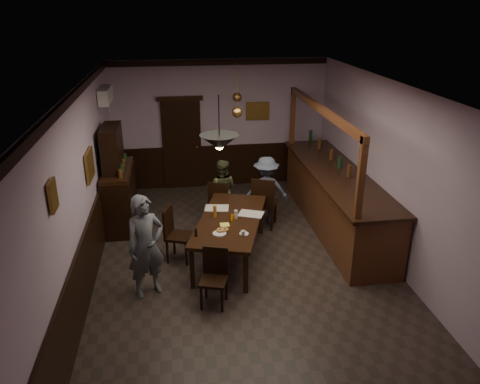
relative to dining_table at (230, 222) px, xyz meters
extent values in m
cube|color=#2D2621|center=(0.20, -0.43, -0.69)|extent=(5.00, 8.00, 0.01)
cube|color=white|center=(0.20, -0.43, 2.31)|extent=(5.00, 8.00, 0.01)
cube|color=#BAA2BC|center=(0.20, 3.57, 0.81)|extent=(5.00, 0.01, 3.00)
cube|color=#BAA2BC|center=(0.20, -4.43, 0.81)|extent=(5.00, 0.01, 3.00)
cube|color=#BAA2BC|center=(-2.30, -0.43, 0.81)|extent=(0.01, 8.00, 3.00)
cube|color=#BAA2BC|center=(2.70, -0.43, 0.81)|extent=(0.01, 8.00, 3.00)
cube|color=black|center=(0.00, 0.00, 0.03)|extent=(1.61, 2.40, 0.06)
cube|color=black|center=(-0.70, -0.85, -0.34)|extent=(0.07, 0.07, 0.69)
cube|color=black|center=(0.10, -1.10, -0.34)|extent=(0.07, 0.07, 0.69)
cube|color=black|center=(-0.10, 1.10, -0.34)|extent=(0.07, 0.07, 0.69)
cube|color=black|center=(0.70, 0.85, -0.34)|extent=(0.07, 0.07, 0.69)
cube|color=black|center=(-0.03, 1.42, -0.25)|extent=(0.50, 0.50, 0.05)
cube|color=black|center=(-0.08, 1.25, 0.00)|extent=(0.40, 0.15, 0.48)
cube|color=black|center=(0.17, 1.53, -0.48)|extent=(0.04, 0.04, 0.41)
cube|color=black|center=(-0.14, 1.63, -0.48)|extent=(0.04, 0.04, 0.41)
cube|color=black|center=(0.08, 1.22, -0.48)|extent=(0.04, 0.04, 0.41)
cube|color=black|center=(-0.23, 1.31, -0.48)|extent=(0.04, 0.04, 0.41)
cube|color=black|center=(0.83, 1.16, -0.20)|extent=(0.60, 0.60, 0.05)
cube|color=black|center=(0.75, 0.97, 0.10)|extent=(0.44, 0.22, 0.54)
cube|color=black|center=(1.07, 1.26, -0.45)|extent=(0.04, 0.04, 0.47)
cube|color=black|center=(0.73, 1.40, -0.45)|extent=(0.04, 0.04, 0.47)
cube|color=black|center=(0.93, 0.91, -0.45)|extent=(0.04, 0.04, 0.47)
cube|color=black|center=(0.59, 1.06, -0.45)|extent=(0.04, 0.04, 0.47)
cube|color=black|center=(-0.41, -1.34, -0.28)|extent=(0.48, 0.48, 0.05)
cube|color=black|center=(-0.36, -1.17, -0.04)|extent=(0.37, 0.15, 0.45)
cube|color=black|center=(-0.61, -1.44, -0.49)|extent=(0.04, 0.04, 0.39)
cube|color=black|center=(-0.31, -1.53, -0.49)|extent=(0.04, 0.04, 0.39)
cube|color=black|center=(-0.51, -1.14, -0.49)|extent=(0.04, 0.04, 0.39)
cube|color=black|center=(-0.22, -1.24, -0.49)|extent=(0.04, 0.04, 0.39)
cube|color=black|center=(-0.87, 0.06, -0.24)|extent=(0.54, 0.54, 0.05)
cube|color=black|center=(-1.05, 0.13, 0.03)|extent=(0.18, 0.40, 0.50)
cube|color=black|center=(-0.77, -0.16, -0.47)|extent=(0.04, 0.04, 0.43)
cube|color=black|center=(-0.65, 0.16, -0.47)|extent=(0.04, 0.04, 0.43)
cube|color=black|center=(-1.09, -0.04, -0.47)|extent=(0.04, 0.04, 0.43)
cube|color=black|center=(-0.97, 0.28, -0.47)|extent=(0.04, 0.04, 0.43)
imported|color=slate|center=(-1.37, -0.88, 0.12)|extent=(0.70, 0.61, 1.61)
imported|color=#4E5332|center=(0.03, 1.61, -0.05)|extent=(0.72, 0.63, 1.28)
imported|color=slate|center=(0.89, 1.35, 0.00)|extent=(0.90, 0.54, 1.38)
cube|color=silver|center=(-0.18, 0.47, 0.07)|extent=(0.46, 0.36, 0.01)
cube|color=silver|center=(0.39, 0.14, 0.07)|extent=(0.50, 0.44, 0.01)
cube|color=#FAF15C|center=(-0.12, -0.21, 0.07)|extent=(0.19, 0.19, 0.00)
cylinder|color=white|center=(0.15, -0.59, 0.07)|extent=(0.15, 0.15, 0.01)
imported|color=white|center=(0.13, -0.65, 0.11)|extent=(0.10, 0.10, 0.07)
cylinder|color=white|center=(-0.24, -0.53, 0.07)|extent=(0.22, 0.22, 0.01)
torus|color=#C68C47|center=(-0.22, -0.47, 0.10)|extent=(0.13, 0.13, 0.04)
torus|color=#C68C47|center=(-0.14, -0.45, 0.10)|extent=(0.13, 0.13, 0.04)
cylinder|color=#FE9D15|center=(0.03, -0.09, 0.12)|extent=(0.07, 0.07, 0.12)
cylinder|color=#BF721E|center=(-0.25, 0.13, 0.16)|extent=(0.06, 0.06, 0.20)
cylinder|color=silver|center=(0.10, 0.00, 0.14)|extent=(0.06, 0.06, 0.15)
cylinder|color=black|center=(-0.61, -0.56, 0.13)|extent=(0.04, 0.04, 0.14)
cube|color=black|center=(-2.00, 1.65, -0.14)|extent=(0.54, 1.52, 1.09)
cube|color=black|center=(-2.00, 1.65, 0.46)|extent=(0.52, 1.47, 0.09)
cube|color=black|center=(-2.05, 1.65, 0.89)|extent=(0.33, 0.98, 0.87)
cube|color=#522B16|center=(2.20, 0.93, -0.13)|extent=(0.91, 4.24, 1.11)
cube|color=black|center=(2.18, 0.93, 0.44)|extent=(1.01, 4.34, 0.06)
cube|color=#522B16|center=(1.80, 0.93, 1.69)|extent=(0.10, 4.14, 0.12)
cube|color=#522B16|center=(1.80, -1.09, 1.08)|extent=(0.10, 0.10, 1.31)
cube|color=#522B16|center=(1.80, 2.95, 1.08)|extent=(0.10, 0.10, 1.31)
cube|color=black|center=(-0.70, 3.52, 0.36)|extent=(0.90, 0.06, 2.10)
cube|color=white|center=(-2.18, 2.47, 1.76)|extent=(0.20, 0.85, 0.30)
cube|color=olive|center=(-2.26, -2.03, 1.46)|extent=(0.04, 0.28, 0.36)
cube|color=olive|center=(-2.26, 0.37, 1.01)|extent=(0.04, 0.62, 0.48)
cube|color=olive|center=(1.10, 3.53, 1.11)|extent=(0.55, 0.04, 0.42)
cylinder|color=black|center=(-0.24, -0.76, 1.98)|extent=(0.02, 0.02, 0.67)
cone|color=black|center=(-0.24, -0.76, 1.64)|extent=(0.56, 0.56, 0.22)
sphere|color=#FFD88C|center=(-0.24, -0.76, 1.59)|extent=(0.12, 0.12, 0.12)
cylinder|color=#BF8C3F|center=(0.30, 1.26, 1.96)|extent=(0.02, 0.02, 0.70)
cone|color=#BF8C3F|center=(0.30, 1.26, 1.61)|extent=(0.20, 0.20, 0.22)
sphere|color=#FFD88C|center=(0.30, 1.26, 1.56)|extent=(0.12, 0.12, 0.12)
cylinder|color=#BF8C3F|center=(0.50, 2.70, 1.96)|extent=(0.02, 0.02, 0.70)
cone|color=#BF8C3F|center=(0.50, 2.70, 1.61)|extent=(0.20, 0.20, 0.22)
sphere|color=#FFD88C|center=(0.50, 2.70, 1.56)|extent=(0.12, 0.12, 0.12)
camera|label=1|loc=(-0.86, -7.14, 3.49)|focal=35.00mm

